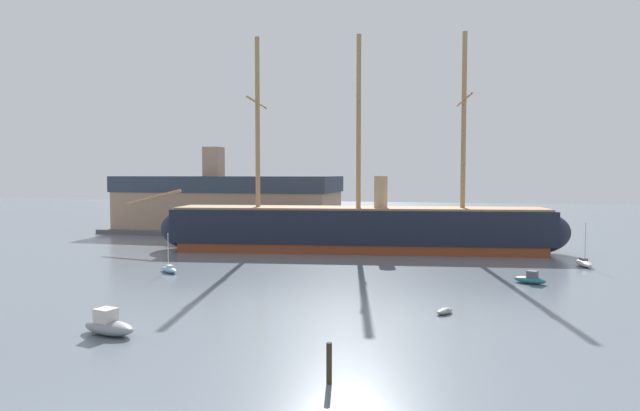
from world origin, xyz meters
TOP-DOWN VIEW (x-y plane):
  - tall_ship at (1.71, 57.38)m, footprint 62.80×16.38m
  - motorboat_foreground_left at (-7.78, 13.29)m, footprint 4.48×2.70m
  - dinghy_mid_right at (14.22, 24.38)m, footprint 1.64×2.02m
  - sailboat_alongside_bow at (-15.74, 35.63)m, footprint 3.26×2.91m
  - motorboat_alongside_stern at (22.30, 38.59)m, footprint 3.35×2.47m
  - sailboat_far_right at (29.81, 50.87)m, footprint 1.84×4.12m
  - motorboat_distant_centre at (3.21, 63.01)m, footprint 3.46×4.39m
  - mooring_piling_nearest at (8.68, 8.33)m, footprint 0.30×0.30m
  - dockside_warehouse_left at (-26.80, 77.90)m, footprint 44.44×18.75m

SIDE VIEW (x-z plane):
  - dinghy_mid_right at x=14.22m, z-range 0.00..0.44m
  - sailboat_alongside_bow at x=-15.74m, z-range -1.83..2.56m
  - sailboat_far_right at x=29.81m, z-range -2.16..3.03m
  - motorboat_alongside_stern at x=22.30m, z-range -0.19..1.11m
  - motorboat_distant_centre at x=3.21m, z-range -0.25..1.46m
  - motorboat_foreground_left at x=-7.78m, z-range -0.26..1.50m
  - mooring_piling_nearest at x=8.68m, z-range 0.00..2.14m
  - tall_ship at x=1.71m, z-range -11.84..18.44m
  - dockside_warehouse_left at x=-26.80m, z-range -2.77..13.32m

